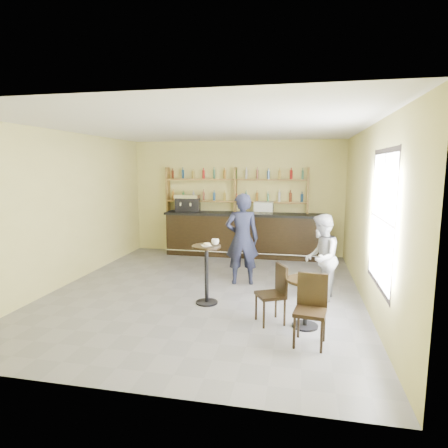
% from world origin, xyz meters
% --- Properties ---
extents(floor, '(7.00, 7.00, 0.00)m').
position_xyz_m(floor, '(0.00, 0.00, 0.00)').
color(floor, slate).
rests_on(floor, ground).
extents(ceiling, '(7.00, 7.00, 0.00)m').
position_xyz_m(ceiling, '(0.00, 0.00, 3.20)').
color(ceiling, white).
rests_on(ceiling, wall_back).
extents(wall_back, '(7.00, 0.00, 7.00)m').
position_xyz_m(wall_back, '(0.00, 3.50, 1.60)').
color(wall_back, '#DCD37D').
rests_on(wall_back, floor).
extents(wall_front, '(7.00, 0.00, 7.00)m').
position_xyz_m(wall_front, '(0.00, -3.50, 1.60)').
color(wall_front, '#DCD37D').
rests_on(wall_front, floor).
extents(wall_left, '(0.00, 7.00, 7.00)m').
position_xyz_m(wall_left, '(-3.00, 0.00, 1.60)').
color(wall_left, '#DCD37D').
rests_on(wall_left, floor).
extents(wall_right, '(0.00, 7.00, 7.00)m').
position_xyz_m(wall_right, '(3.00, 0.00, 1.60)').
color(wall_right, '#DCD37D').
rests_on(wall_right, floor).
extents(window_pane, '(0.00, 2.00, 2.00)m').
position_xyz_m(window_pane, '(2.99, -1.20, 1.70)').
color(window_pane, white).
rests_on(window_pane, wall_right).
extents(window_frame, '(0.04, 1.70, 2.10)m').
position_xyz_m(window_frame, '(2.99, -1.20, 1.70)').
color(window_frame, black).
rests_on(window_frame, wall_right).
extents(shelf_unit, '(4.00, 0.26, 1.40)m').
position_xyz_m(shelf_unit, '(0.00, 3.37, 1.81)').
color(shelf_unit, brown).
rests_on(shelf_unit, wall_back).
extents(liquor_bottles, '(3.68, 0.10, 1.00)m').
position_xyz_m(liquor_bottles, '(0.00, 3.37, 1.98)').
color(liquor_bottles, '#8C5919').
rests_on(liquor_bottles, shelf_unit).
extents(bar_counter, '(4.47, 0.87, 1.21)m').
position_xyz_m(bar_counter, '(0.31, 3.15, 0.61)').
color(bar_counter, black).
rests_on(bar_counter, floor).
extents(espresso_machine, '(0.73, 0.53, 0.48)m').
position_xyz_m(espresso_machine, '(-1.33, 3.15, 1.45)').
color(espresso_machine, black).
rests_on(espresso_machine, bar_counter).
extents(pastry_case, '(0.55, 0.44, 0.32)m').
position_xyz_m(pastry_case, '(0.83, 3.15, 1.37)').
color(pastry_case, silver).
rests_on(pastry_case, bar_counter).
extents(pedestal_table, '(0.65, 0.65, 1.08)m').
position_xyz_m(pedestal_table, '(0.18, -0.66, 0.54)').
color(pedestal_table, black).
rests_on(pedestal_table, floor).
extents(napkin, '(0.23, 0.23, 0.00)m').
position_xyz_m(napkin, '(0.18, -0.66, 1.08)').
color(napkin, white).
rests_on(napkin, pedestal_table).
extents(donut, '(0.14, 0.14, 0.04)m').
position_xyz_m(donut, '(0.19, -0.67, 1.11)').
color(donut, gold).
rests_on(donut, napkin).
extents(cup_pedestal, '(0.16, 0.16, 0.11)m').
position_xyz_m(cup_pedestal, '(0.32, -0.56, 1.13)').
color(cup_pedestal, white).
rests_on(cup_pedestal, pedestal_table).
extents(man_main, '(0.78, 0.59, 1.94)m').
position_xyz_m(man_main, '(0.62, 0.64, 0.97)').
color(man_main, black).
rests_on(man_main, floor).
extents(cafe_table, '(0.75, 0.75, 0.77)m').
position_xyz_m(cafe_table, '(1.93, -1.35, 0.39)').
color(cafe_table, black).
rests_on(cafe_table, floor).
extents(cup_cafe, '(0.12, 0.12, 0.10)m').
position_xyz_m(cup_cafe, '(1.98, -1.35, 0.82)').
color(cup_cafe, white).
rests_on(cup_cafe, cafe_table).
extents(chair_west, '(0.55, 0.55, 0.94)m').
position_xyz_m(chair_west, '(1.38, -1.30, 0.47)').
color(chair_west, black).
rests_on(chair_west, floor).
extents(chair_south, '(0.49, 0.49, 0.99)m').
position_xyz_m(chair_south, '(1.98, -1.95, 0.49)').
color(chair_south, black).
rests_on(chair_south, floor).
extents(patron_second, '(0.75, 0.89, 1.63)m').
position_xyz_m(patron_second, '(2.21, -0.08, 0.81)').
color(patron_second, '#97979C').
rests_on(patron_second, floor).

